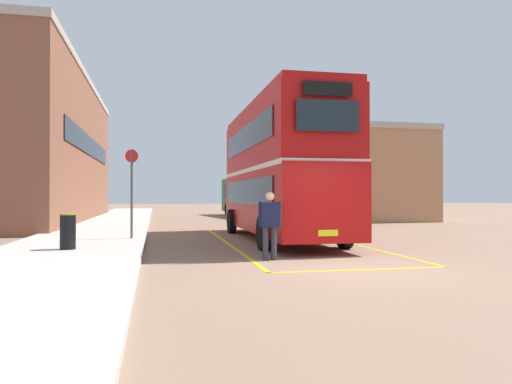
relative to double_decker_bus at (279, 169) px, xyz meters
The scene contains 10 objects.
ground_plane 7.76m from the double_decker_bus, 91.11° to the left, with size 135.60×135.60×0.00m, color #846651.
sidewalk_left 12.04m from the double_decker_bus, 124.28° to the left, with size 4.00×57.60×0.14m, color #B2ADA3.
brick_building_left 18.35m from the double_decker_bus, 128.12° to the left, with size 6.19×23.32×8.71m.
depot_building_right 17.69m from the double_decker_bus, 60.18° to the left, with size 7.01×13.51×5.80m.
double_decker_bus is the anchor object (origin of this frame).
single_deck_bus 19.14m from the double_decker_bus, 81.09° to the left, with size 3.58×9.70×3.02m.
pedestrian_boarding 5.70m from the double_decker_bus, 106.94° to the right, with size 0.56×0.25×1.66m.
litter_bin 7.52m from the double_decker_bus, 155.32° to the right, with size 0.43×0.43×0.95m.
bus_stop_sign 5.13m from the double_decker_bus, behind, with size 0.43×0.13×2.98m.
bay_marking_yellow 3.15m from the double_decker_bus, 90.30° to the right, with size 4.24×12.34×0.01m.
Camera 1 is at (-4.20, -9.53, 1.58)m, focal length 33.63 mm.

